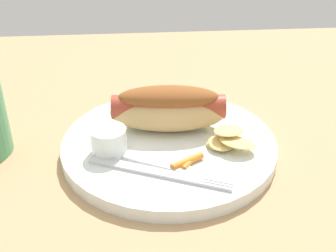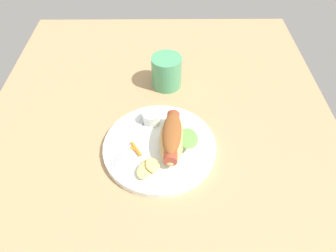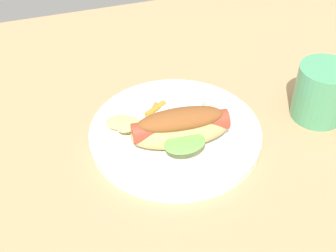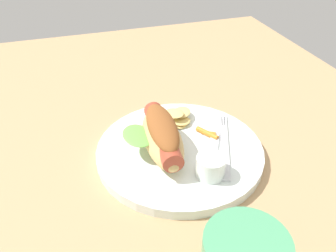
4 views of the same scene
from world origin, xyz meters
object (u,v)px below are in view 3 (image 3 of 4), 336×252
Objects in this scene: plate at (176,136)px; hot_dog at (181,128)px; chips_pile at (128,125)px; carrot_garnish at (155,108)px; sauce_ramekin at (215,105)px; fork at (174,100)px; knife at (181,108)px; drinking_cup at (321,92)px.

plate is 4.45cm from hot_dog.
hot_dog is at bearing 142.22° from chips_pile.
chips_pile is 1.61× the size of carrot_garnish.
chips_pile is (6.62, -5.13, -1.90)cm from hot_dog.
hot_dog reaches higher than plate.
sauce_ramekin reaches higher than chips_pile.
fork is at bearing -42.35° from sauce_ramekin.
knife is 9.58cm from chips_pile.
carrot_garnish is (3.62, 1.38, 0.20)cm from fork.
plate is 7.94cm from sauce_ramekin.
plate is 1.74× the size of hot_dog.
chips_pile reaches higher than fork.
knife is 22.10cm from drinking_cup.
hot_dog is 3.58× the size of sauce_ramekin.
drinking_cup is (-23.63, -1.18, 0.02)cm from hot_dog.
sauce_ramekin is 9.46cm from carrot_garnish.
carrot_garnish reaches higher than plate.
fork is 2.41× the size of chips_pile.
carrot_garnish is (1.44, -8.28, -2.51)cm from hot_dog.
fork is (-2.18, -9.66, -2.71)cm from hot_dog.
drinking_cup is (-25.06, 7.10, 2.53)cm from carrot_garnish.
hot_dog is at bearing 99.46° from knife.
hot_dog is (0.18, 2.45, 3.71)cm from plate.
knife is at bearing 125.03° from fork.
hot_dog reaches higher than knife.
drinking_cup is at bearing 172.57° from chips_pile.
drinking_cup is at bearing 164.19° from carrot_garnish.
fork is at bearing -159.15° from carrot_garnish.
chips_pile is (8.80, 4.53, 0.81)cm from fork.
sauce_ramekin is 7.11cm from fork.
sauce_ramekin is at bearing -13.05° from drinking_cup.
hot_dog is 0.97× the size of fork.
carrot_garnish reaches higher than fork.
plate is 6.25× the size of sauce_ramekin.
sauce_ramekin is 0.65× the size of chips_pile.
hot_dog is 23.66cm from drinking_cup.
plate is 7.55cm from fork.
hot_dog is 1.66× the size of drinking_cup.
chips_pile is at bearing 31.32° from carrot_garnish.
carrot_garnish reaches higher than knife.
drinking_cup is (-21.00, 6.32, 2.75)cm from knife.
chips_pile is at bearing 50.47° from fork.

